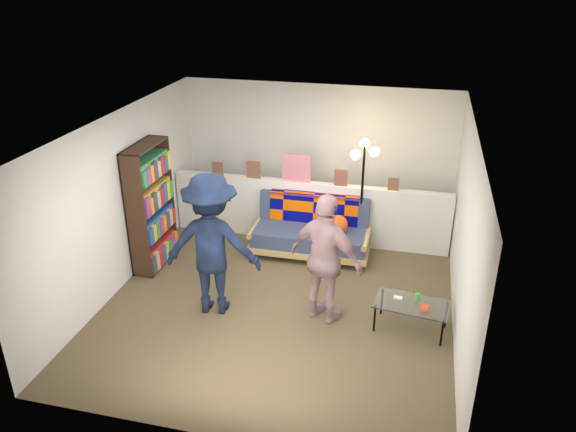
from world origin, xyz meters
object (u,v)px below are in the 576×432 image
object	(u,v)px
person_right	(326,260)
coffee_table	(412,305)
person_left	(212,245)
bookshelf	(151,210)
floor_lamp	(363,174)
futon_sofa	(312,231)

from	to	relation	value
person_right	coffee_table	bearing A→B (deg)	-156.71
person_right	person_left	bearing A→B (deg)	27.49
bookshelf	floor_lamp	distance (m)	3.17
bookshelf	person_right	distance (m)	2.85
bookshelf	person_left	xyz separation A→B (m)	(1.30, -0.94, 0.08)
floor_lamp	person_left	world-z (taller)	person_left
futon_sofa	person_right	distance (m)	1.84
coffee_table	floor_lamp	size ratio (longest dim) A/B	0.54
person_right	bookshelf	bearing A→B (deg)	6.10
futon_sofa	person_left	world-z (taller)	person_left
coffee_table	person_left	world-z (taller)	person_left
futon_sofa	floor_lamp	distance (m)	1.18
floor_lamp	person_left	size ratio (longest dim) A/B	0.95
person_right	futon_sofa	bearing A→B (deg)	-50.51
bookshelf	floor_lamp	world-z (taller)	bookshelf
bookshelf	coffee_table	size ratio (longest dim) A/B	1.94
coffee_table	person_left	bearing A→B (deg)	-177.20
floor_lamp	person_right	world-z (taller)	floor_lamp
futon_sofa	floor_lamp	xyz separation A→B (m)	(0.71, 0.26, 0.90)
person_left	bookshelf	bearing A→B (deg)	-42.52
floor_lamp	bookshelf	bearing A→B (deg)	-158.82
bookshelf	floor_lamp	size ratio (longest dim) A/B	1.04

